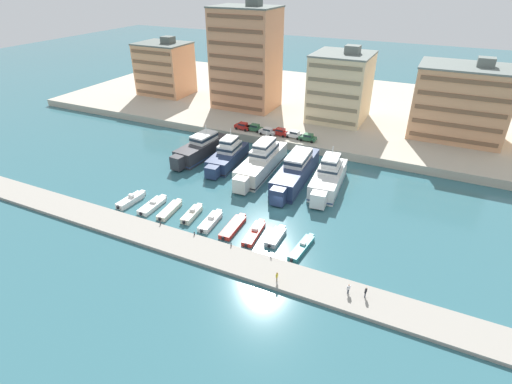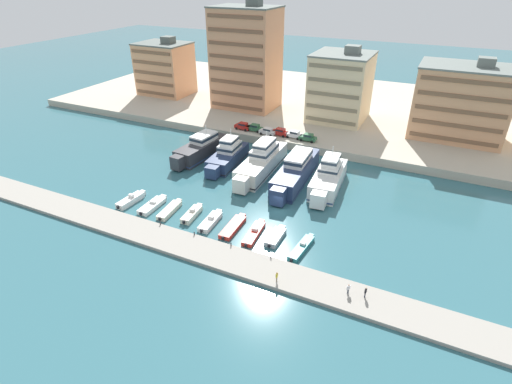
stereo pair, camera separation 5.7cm
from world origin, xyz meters
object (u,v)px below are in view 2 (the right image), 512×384
Objects in this scene: yacht_navy_left at (228,155)px; car_green_left at (255,127)px; yacht_ivory_mid_left at (262,161)px; pedestrian_mid_deck at (277,276)px; motorboat_cream_center_left at (192,214)px; pedestrian_near_edge at (348,288)px; car_white_center at (294,134)px; pedestrian_far_side at (366,291)px; yacht_navy_center_left at (296,171)px; motorboat_grey_right at (276,237)px; motorboat_white_center at (211,221)px; motorboat_teal_far_right at (302,248)px; yacht_white_center at (328,177)px; motorboat_red_center_right at (233,227)px; motorboat_white_far_left at (131,200)px; car_red_center_left at (280,132)px; motorboat_red_mid_right at (254,233)px; car_red_far_left at (243,126)px; car_white_mid_left at (268,131)px; motorboat_white_left at (153,205)px; yacht_charcoal_far_left at (201,148)px; car_green_center_right at (308,137)px.

car_green_left is (-1.33, 16.42, 0.83)m from yacht_navy_left.
yacht_navy_left is 8.32m from yacht_ivory_mid_left.
yacht_navy_left is 10.42× the size of pedestrian_mid_deck.
motorboat_cream_center_left is 4.08× the size of pedestrian_near_edge.
car_green_left is at bearing 99.14° from motorboat_cream_center_left.
pedestrian_far_side is at bearing -59.08° from car_white_center.
yacht_navy_center_left reaches higher than motorboat_grey_right.
motorboat_white_center is 16.49m from motorboat_teal_far_right.
yacht_white_center is 23.10m from motorboat_red_center_right.
car_green_left is (6.76, 38.77, 2.34)m from motorboat_white_far_left.
motorboat_red_mid_right is at bearing -73.40° from car_red_center_left.
pedestrian_mid_deck is at bearing -25.34° from motorboat_cream_center_left.
pedestrian_far_side reaches higher than motorboat_red_center_right.
pedestrian_far_side is at bearing -13.03° from motorboat_cream_center_left.
car_red_far_left is at bearing 140.29° from yacht_navy_center_left.
yacht_navy_center_left is 6.74m from yacht_white_center.
motorboat_white_center is at bearing 150.64° from pedestrian_mid_deck.
motorboat_cream_center_left reaches higher than motorboat_red_center_right.
pedestrian_mid_deck is (26.23, -47.41, -1.40)m from car_green_left.
yacht_ivory_mid_left is 13.12× the size of pedestrian_far_side.
car_green_left is (-17.70, 17.65, 0.66)m from yacht_navy_center_left.
car_white_mid_left is (-17.96, 36.76, 2.47)m from motorboat_grey_right.
yacht_white_center is (14.79, -0.82, -0.13)m from yacht_ivory_mid_left.
yacht_navy_left is at bearing 138.86° from motorboat_teal_far_right.
yacht_navy_left is 23.82m from motorboat_white_far_left.
motorboat_white_left is 40.55m from car_white_center.
motorboat_cream_center_left is at bearing 178.24° from motorboat_red_center_right.
motorboat_white_far_left is 38.75m from car_red_far_left.
car_green_left is (6.03, 15.70, 0.78)m from yacht_charcoal_far_left.
motorboat_cream_center_left is (-3.55, -21.30, -1.86)m from yacht_ivory_mid_left.
motorboat_red_center_right is 1.89× the size of car_green_left.
motorboat_red_center_right is 5.03× the size of pedestrian_near_edge.
car_white_center is 2.70× the size of pedestrian_near_edge.
yacht_navy_left reaches higher than motorboat_cream_center_left.
pedestrian_near_edge is 0.94× the size of pedestrian_far_side.
motorboat_white_far_left is 4.68m from motorboat_white_left.
car_green_left is 6.96m from car_red_center_left.
motorboat_red_center_right is at bearing 1.74° from motorboat_white_far_left.
yacht_white_center is 4.35× the size of car_green_left.
car_green_left is 10.72m from car_white_center.
yacht_charcoal_far_left reaches higher than motorboat_red_mid_right.
pedestrian_mid_deck is (28.33, -9.01, 1.07)m from motorboat_white_left.
pedestrian_far_side is at bearing 7.87° from pedestrian_near_edge.
motorboat_white_far_left is (-16.41, -22.20, -1.81)m from yacht_ivory_mid_left.
yacht_white_center is at bearing 2.18° from yacht_navy_center_left.
car_green_center_right reaches higher than pedestrian_mid_deck.
car_red_center_left is 7.43m from car_green_center_right.
pedestrian_mid_deck is at bearing -14.67° from motorboat_white_far_left.
pedestrian_far_side is (23.42, -44.72, -1.35)m from car_green_center_right.
pedestrian_mid_deck is at bearing -61.04° from car_green_left.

